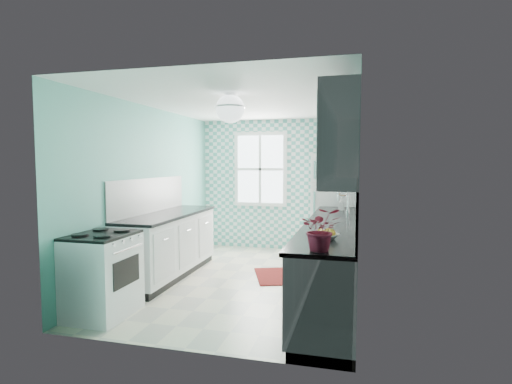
% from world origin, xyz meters
% --- Properties ---
extents(floor, '(3.00, 4.40, 0.02)m').
position_xyz_m(floor, '(0.00, 0.00, -0.01)').
color(floor, beige).
rests_on(floor, ground).
extents(ceiling, '(3.00, 4.40, 0.02)m').
position_xyz_m(ceiling, '(0.00, 0.00, 2.51)').
color(ceiling, white).
rests_on(ceiling, wall_back).
extents(wall_back, '(3.00, 0.02, 2.50)m').
position_xyz_m(wall_back, '(0.00, 2.21, 1.25)').
color(wall_back, '#62B6A5').
rests_on(wall_back, floor).
extents(wall_front, '(3.00, 0.02, 2.50)m').
position_xyz_m(wall_front, '(0.00, -2.21, 1.25)').
color(wall_front, '#62B6A5').
rests_on(wall_front, floor).
extents(wall_left, '(0.02, 4.40, 2.50)m').
position_xyz_m(wall_left, '(-1.51, 0.00, 1.25)').
color(wall_left, '#62B6A5').
rests_on(wall_left, floor).
extents(wall_right, '(0.02, 4.40, 2.50)m').
position_xyz_m(wall_right, '(1.51, 0.00, 1.25)').
color(wall_right, '#62B6A5').
rests_on(wall_right, floor).
extents(accent_wall, '(3.00, 0.01, 2.50)m').
position_xyz_m(accent_wall, '(0.00, 2.19, 1.25)').
color(accent_wall, '#4DA59A').
rests_on(accent_wall, wall_back).
extents(window, '(1.04, 0.05, 1.44)m').
position_xyz_m(window, '(-0.35, 2.16, 1.55)').
color(window, white).
rests_on(window, wall_back).
extents(backsplash_right, '(0.02, 3.60, 0.51)m').
position_xyz_m(backsplash_right, '(1.49, -0.40, 1.20)').
color(backsplash_right, white).
rests_on(backsplash_right, wall_right).
extents(backsplash_left, '(0.02, 2.15, 0.51)m').
position_xyz_m(backsplash_left, '(-1.49, -0.07, 1.20)').
color(backsplash_left, white).
rests_on(backsplash_left, wall_left).
extents(upper_cabinets_right, '(0.33, 3.20, 0.90)m').
position_xyz_m(upper_cabinets_right, '(1.33, -0.60, 1.90)').
color(upper_cabinets_right, white).
rests_on(upper_cabinets_right, wall_right).
extents(upper_cabinet_fridge, '(0.40, 0.74, 0.40)m').
position_xyz_m(upper_cabinet_fridge, '(1.30, 1.83, 2.25)').
color(upper_cabinet_fridge, white).
rests_on(upper_cabinet_fridge, wall_right).
extents(ceiling_light, '(0.34, 0.34, 0.35)m').
position_xyz_m(ceiling_light, '(0.00, -0.80, 2.32)').
color(ceiling_light, silver).
rests_on(ceiling_light, ceiling).
extents(base_cabinets_right, '(0.60, 3.60, 0.90)m').
position_xyz_m(base_cabinets_right, '(1.20, -0.40, 0.45)').
color(base_cabinets_right, white).
rests_on(base_cabinets_right, floor).
extents(countertop_right, '(0.63, 3.60, 0.04)m').
position_xyz_m(countertop_right, '(1.19, -0.40, 0.92)').
color(countertop_right, black).
rests_on(countertop_right, base_cabinets_right).
extents(base_cabinets_left, '(0.60, 2.15, 0.90)m').
position_xyz_m(base_cabinets_left, '(-1.20, -0.07, 0.45)').
color(base_cabinets_left, white).
rests_on(base_cabinets_left, floor).
extents(countertop_left, '(0.63, 2.15, 0.04)m').
position_xyz_m(countertop_left, '(-1.19, -0.07, 0.92)').
color(countertop_left, black).
rests_on(countertop_left, base_cabinets_left).
extents(fridge, '(0.80, 0.79, 1.84)m').
position_xyz_m(fridge, '(1.11, 1.79, 0.92)').
color(fridge, white).
rests_on(fridge, floor).
extents(stove, '(0.59, 0.74, 0.89)m').
position_xyz_m(stove, '(-1.20, -1.64, 0.47)').
color(stove, white).
rests_on(stove, floor).
extents(sink, '(0.43, 0.36, 0.53)m').
position_xyz_m(sink, '(1.20, 0.53, 0.93)').
color(sink, silver).
rests_on(sink, countertop_right).
extents(rug, '(0.89, 1.05, 0.01)m').
position_xyz_m(rug, '(0.37, 0.30, 0.01)').
color(rug, '#741402').
rests_on(rug, floor).
extents(dish_towel, '(0.04, 0.25, 0.38)m').
position_xyz_m(dish_towel, '(0.89, 0.58, 0.48)').
color(dish_towel, '#6EC0A9').
rests_on(dish_towel, base_cabinets_right).
extents(fruit_bowl, '(0.31, 0.31, 0.06)m').
position_xyz_m(fruit_bowl, '(1.20, -1.54, 0.97)').
color(fruit_bowl, white).
rests_on(fruit_bowl, countertop_right).
extents(potted_plant, '(0.38, 0.34, 0.37)m').
position_xyz_m(potted_plant, '(1.20, -2.05, 1.13)').
color(potted_plant, red).
rests_on(potted_plant, countertop_right).
extents(soap_bottle, '(0.09, 0.09, 0.20)m').
position_xyz_m(soap_bottle, '(1.25, 0.91, 1.04)').
color(soap_bottle, '#95B9CF').
rests_on(soap_bottle, countertop_right).
extents(microwave, '(0.61, 0.44, 0.33)m').
position_xyz_m(microwave, '(1.11, 1.79, 2.00)').
color(microwave, white).
rests_on(microwave, fridge).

